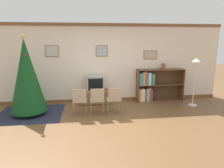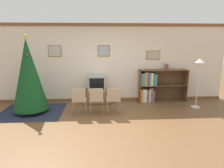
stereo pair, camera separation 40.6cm
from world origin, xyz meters
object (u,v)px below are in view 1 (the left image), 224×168
at_px(folding_chair_left, 80,100).
at_px(folding_chair_right, 114,99).
at_px(folding_chair_center, 97,100).
at_px(standing_lamp, 196,69).
at_px(tv_console, 96,97).
at_px(vase, 163,66).
at_px(bookshelf, 151,86).
at_px(christmas_tree, 27,76).
at_px(television, 95,83).

relative_size(folding_chair_left, folding_chair_right, 1.00).
distance_m(folding_chair_center, standing_lamp, 3.33).
xyz_separation_m(tv_console, standing_lamp, (3.22, -0.62, 0.98)).
xyz_separation_m(folding_chair_center, standing_lamp, (3.22, 0.48, 0.74)).
height_order(vase, standing_lamp, standing_lamp).
xyz_separation_m(tv_console, bookshelf, (1.98, 0.07, 0.32)).
relative_size(vase, standing_lamp, 0.12).
relative_size(folding_chair_center, folding_chair_right, 1.00).
height_order(tv_console, standing_lamp, standing_lamp).
distance_m(vase, standing_lamp, 1.09).
relative_size(christmas_tree, folding_chair_left, 2.80).
height_order(christmas_tree, bookshelf, christmas_tree).
distance_m(folding_chair_left, standing_lamp, 3.82).
bearing_deg(bookshelf, folding_chair_center, -149.35).
relative_size(television, bookshelf, 0.35).
xyz_separation_m(tv_console, television, (0.00, -0.00, 0.49)).
distance_m(tv_console, folding_chair_right, 1.23).
distance_m(television, folding_chair_right, 1.23).
bearing_deg(tv_console, standing_lamp, -10.92).
bearing_deg(folding_chair_center, bookshelf, 30.65).
bearing_deg(vase, christmas_tree, -168.79).
distance_m(television, vase, 2.48).
relative_size(folding_chair_right, standing_lamp, 0.52).
bearing_deg(tv_console, vase, 3.01).
bearing_deg(folding_chair_left, bookshelf, 25.31).
xyz_separation_m(folding_chair_right, standing_lamp, (2.71, 0.48, 0.74)).
xyz_separation_m(folding_chair_right, vase, (1.92, 1.22, 0.77)).
relative_size(television, folding_chair_right, 0.71).
distance_m(tv_console, folding_chair_left, 1.23).
xyz_separation_m(christmas_tree, standing_lamp, (5.20, 0.12, 0.07)).
xyz_separation_m(television, folding_chair_left, (-0.50, -1.10, -0.25)).
relative_size(tv_console, vase, 5.01).
height_order(television, standing_lamp, standing_lamp).
bearing_deg(bookshelf, standing_lamp, -29.30).
distance_m(folding_chair_center, bookshelf, 2.30).
bearing_deg(folding_chair_right, standing_lamp, 9.97).
relative_size(tv_console, standing_lamp, 0.62).
distance_m(folding_chair_right, standing_lamp, 2.86).
height_order(folding_chair_left, standing_lamp, standing_lamp).
relative_size(tv_console, bookshelf, 0.59).
xyz_separation_m(christmas_tree, bookshelf, (3.96, 0.82, -0.60)).
distance_m(christmas_tree, standing_lamp, 5.20).
bearing_deg(folding_chair_right, folding_chair_center, 180.00).
relative_size(folding_chair_center, standing_lamp, 0.52).
bearing_deg(bookshelf, christmas_tree, -168.32).
bearing_deg(television, folding_chair_right, -65.44).
xyz_separation_m(folding_chair_left, vase, (2.92, 1.22, 0.77)).
xyz_separation_m(christmas_tree, tv_console, (1.98, 0.74, -0.92)).
bearing_deg(folding_chair_right, christmas_tree, 171.90).
bearing_deg(bookshelf, folding_chair_left, -154.69).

